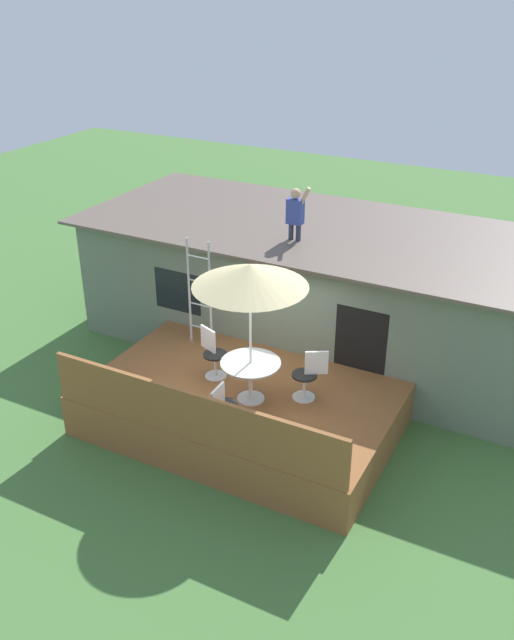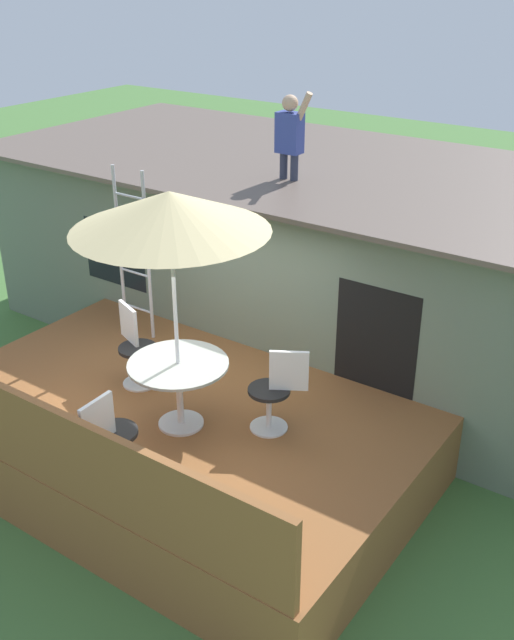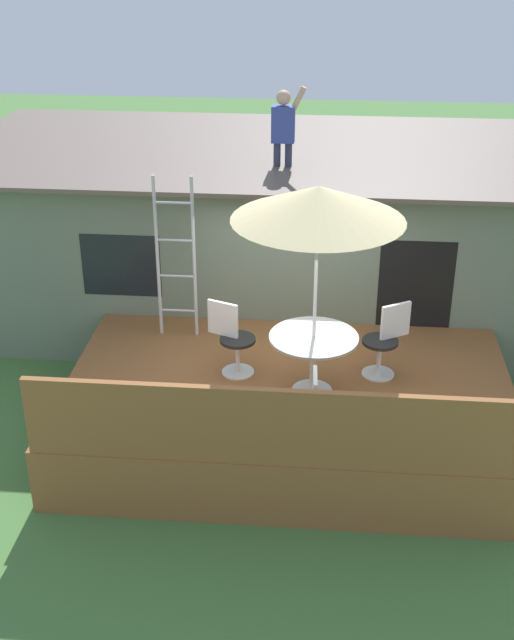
{
  "view_description": "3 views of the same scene",
  "coord_description": "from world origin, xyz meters",
  "px_view_note": "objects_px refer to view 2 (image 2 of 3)",
  "views": [
    {
      "loc": [
        5.03,
        -9.05,
        7.47
      ],
      "look_at": [
        -0.27,
        1.07,
        1.63
      ],
      "focal_mm": 38.38,
      "sensor_mm": 36.0,
      "label": 1
    },
    {
      "loc": [
        4.74,
        -5.21,
        5.28
      ],
      "look_at": [
        0.27,
        1.19,
        1.45
      ],
      "focal_mm": 41.96,
      "sensor_mm": 36.0,
      "label": 2
    },
    {
      "loc": [
        0.39,
        -8.72,
        6.01
      ],
      "look_at": [
        -0.44,
        0.49,
        1.36
      ],
      "focal_mm": 46.67,
      "sensor_mm": 36.0,
      "label": 3
    }
  ],
  "objects_px": {
    "patio_umbrella": "(170,211)",
    "patio_chair_right": "(276,391)",
    "patio_table": "(179,376)",
    "person_figure": "(290,131)",
    "step_ladder": "(134,254)",
    "patio_chair_left": "(135,346)",
    "patio_chair_near": "(109,437)"
  },
  "relations": [
    {
      "from": "patio_umbrella",
      "to": "patio_chair_right",
      "type": "distance_m",
      "value": 2.14
    },
    {
      "from": "patio_table",
      "to": "person_figure",
      "type": "distance_m",
      "value": 3.53
    },
    {
      "from": "step_ladder",
      "to": "person_figure",
      "type": "distance_m",
      "value": 2.48
    },
    {
      "from": "patio_table",
      "to": "patio_chair_right",
      "type": "height_order",
      "value": "patio_chair_right"
    },
    {
      "from": "patio_chair_left",
      "to": "patio_chair_right",
      "type": "bearing_deg",
      "value": 25.33
    },
    {
      "from": "patio_chair_left",
      "to": "patio_table",
      "type": "bearing_deg",
      "value": -0.0
    },
    {
      "from": "patio_umbrella",
      "to": "person_figure",
      "type": "relative_size",
      "value": 2.29
    },
    {
      "from": "patio_chair_right",
      "to": "patio_umbrella",
      "type": "bearing_deg",
      "value": 0.0
    },
    {
      "from": "patio_chair_near",
      "to": "person_figure",
      "type": "bearing_deg",
      "value": 6.27
    },
    {
      "from": "step_ladder",
      "to": "patio_chair_right",
      "type": "xyz_separation_m",
      "value": [
        2.69,
        -0.82,
        -0.64
      ]
    },
    {
      "from": "patio_chair_near",
      "to": "patio_chair_right",
      "type": "bearing_deg",
      "value": -29.93
    },
    {
      "from": "patio_chair_near",
      "to": "patio_table",
      "type": "bearing_deg",
      "value": -0.0
    },
    {
      "from": "patio_chair_left",
      "to": "person_figure",
      "type": "bearing_deg",
      "value": 101.59
    },
    {
      "from": "patio_table",
      "to": "patio_chair_near",
      "type": "xyz_separation_m",
      "value": [
        0.04,
        -1.05,
        -0.13
      ]
    },
    {
      "from": "step_ladder",
      "to": "patio_chair_right",
      "type": "relative_size",
      "value": 2.39
    },
    {
      "from": "patio_table",
      "to": "step_ladder",
      "type": "distance_m",
      "value": 2.32
    },
    {
      "from": "patio_table",
      "to": "step_ladder",
      "type": "relative_size",
      "value": 0.47
    },
    {
      "from": "patio_umbrella",
      "to": "person_figure",
      "type": "height_order",
      "value": "person_figure"
    },
    {
      "from": "patio_umbrella",
      "to": "step_ladder",
      "type": "height_order",
      "value": "patio_umbrella"
    },
    {
      "from": "patio_table",
      "to": "patio_umbrella",
      "type": "height_order",
      "value": "patio_umbrella"
    },
    {
      "from": "patio_umbrella",
      "to": "patio_chair_right",
      "type": "relative_size",
      "value": 2.76
    },
    {
      "from": "patio_umbrella",
      "to": "patio_chair_near",
      "type": "xyz_separation_m",
      "value": [
        0.04,
        -1.05,
        -1.89
      ]
    },
    {
      "from": "patio_umbrella",
      "to": "patio_chair_near",
      "type": "bearing_deg",
      "value": -87.82
    },
    {
      "from": "patio_chair_right",
      "to": "patio_chair_near",
      "type": "relative_size",
      "value": 1.0
    },
    {
      "from": "step_ladder",
      "to": "patio_chair_left",
      "type": "xyz_separation_m",
      "value": [
        0.84,
        -0.94,
        -0.64
      ]
    },
    {
      "from": "patio_chair_near",
      "to": "patio_chair_left",
      "type": "bearing_deg",
      "value": 33.48
    },
    {
      "from": "patio_chair_left",
      "to": "patio_chair_near",
      "type": "xyz_separation_m",
      "value": [
        1.04,
        -1.44,
        0.0
      ]
    },
    {
      "from": "patio_table",
      "to": "patio_chair_left",
      "type": "height_order",
      "value": "patio_chair_left"
    },
    {
      "from": "step_ladder",
      "to": "patio_chair_near",
      "type": "relative_size",
      "value": 2.39
    },
    {
      "from": "person_figure",
      "to": "patio_chair_right",
      "type": "xyz_separation_m",
      "value": [
        1.41,
        -2.4,
        -2.05
      ]
    },
    {
      "from": "patio_chair_right",
      "to": "patio_table",
      "type": "bearing_deg",
      "value": 0.0
    },
    {
      "from": "step_ladder",
      "to": "person_figure",
      "type": "height_order",
      "value": "person_figure"
    }
  ]
}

